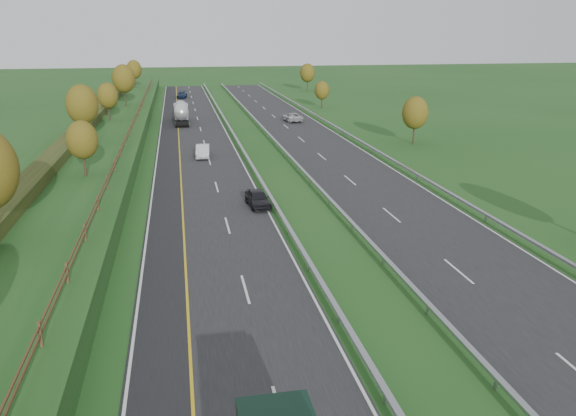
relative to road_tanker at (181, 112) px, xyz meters
name	(u,v)px	position (x,y,z in m)	size (l,w,h in m)	color
ground	(270,167)	(9.60, -35.44, -1.86)	(400.00, 400.00, 0.00)	#1C491A
near_carriageway	(199,160)	(1.60, -30.44, -1.84)	(10.50, 200.00, 0.04)	black
far_carriageway	(329,155)	(18.10, -30.44, -1.84)	(10.50, 200.00, 0.04)	black
hard_shoulder	(167,161)	(-2.15, -30.44, -1.84)	(3.00, 200.00, 0.04)	black
lane_markings	(251,158)	(8.00, -30.56, -1.81)	(26.75, 200.00, 0.01)	silver
embankment_left	(87,157)	(-11.40, -30.44, -0.86)	(12.00, 200.00, 2.00)	#1C491A
hedge_left	(67,144)	(-13.40, -30.44, 0.69)	(2.20, 180.00, 1.10)	#263314
fence_left	(125,141)	(-6.90, -30.85, 0.87)	(0.12, 189.06, 1.20)	#422B19
median_barrier_near	(245,153)	(7.30, -30.44, -1.25)	(0.32, 200.00, 0.71)	gray
median_barrier_far	(285,152)	(12.40, -30.44, -1.25)	(0.32, 200.00, 0.71)	gray
outer_barrier_far	(373,148)	(23.90, -30.44, -1.25)	(0.32, 200.00, 0.71)	gray
trees_left	(80,115)	(-11.04, -33.81, 4.51)	(6.64, 164.30, 7.66)	#2D2116
trees_far	(359,95)	(31.40, -1.23, 2.38)	(8.45, 118.60, 7.12)	#2D2116
road_tanker	(181,112)	(0.00, 0.00, 0.00)	(2.40, 11.22, 3.46)	silver
car_dark_near	(258,198)	(6.00, -50.74, -1.08)	(1.75, 4.35, 1.48)	black
car_silver_mid	(203,151)	(2.20, -28.91, -1.05)	(1.64, 4.70, 1.55)	silver
car_small_far	(182,95)	(0.59, 38.43, -1.08)	(2.08, 5.12, 1.49)	#13223D
car_oncoming	(292,117)	(18.98, -2.24, -1.07)	(2.49, 5.39, 1.50)	silver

